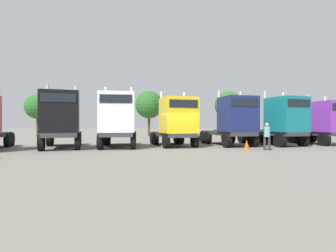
{
  "coord_description": "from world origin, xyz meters",
  "views": [
    {
      "loc": [
        -4.97,
        -18.11,
        1.72
      ],
      "look_at": [
        -0.42,
        2.07,
        1.59
      ],
      "focal_mm": 28.15,
      "sensor_mm": 36.0,
      "label": 1
    }
  ],
  "objects_px": {
    "semi_truck_white": "(118,120)",
    "visitor_with_camera": "(267,134)",
    "semi_truck_navy": "(233,121)",
    "traffic_cone_near": "(247,145)",
    "semi_truck_teal": "(281,121)",
    "semi_truck_black": "(61,120)",
    "semi_truck_yellow": "(176,121)",
    "semi_truck_purple": "(324,122)"
  },
  "relations": [
    {
      "from": "semi_truck_white",
      "to": "semi_truck_teal",
      "type": "distance_m",
      "value": 12.83
    },
    {
      "from": "semi_truck_navy",
      "to": "semi_truck_white",
      "type": "bearing_deg",
      "value": -93.1
    },
    {
      "from": "semi_truck_teal",
      "to": "semi_truck_black",
      "type": "bearing_deg",
      "value": -100.28
    },
    {
      "from": "traffic_cone_near",
      "to": "semi_truck_navy",
      "type": "bearing_deg",
      "value": 81.32
    },
    {
      "from": "semi_truck_black",
      "to": "semi_truck_navy",
      "type": "bearing_deg",
      "value": 83.07
    },
    {
      "from": "semi_truck_teal",
      "to": "traffic_cone_near",
      "type": "distance_m",
      "value": 5.2
    },
    {
      "from": "semi_truck_white",
      "to": "visitor_with_camera",
      "type": "relative_size",
      "value": 3.46
    },
    {
      "from": "traffic_cone_near",
      "to": "semi_truck_purple",
      "type": "bearing_deg",
      "value": 16.52
    },
    {
      "from": "semi_truck_white",
      "to": "visitor_with_camera",
      "type": "distance_m",
      "value": 10.36
    },
    {
      "from": "visitor_with_camera",
      "to": "semi_truck_navy",
      "type": "bearing_deg",
      "value": 42.44
    },
    {
      "from": "semi_truck_black",
      "to": "traffic_cone_near",
      "type": "distance_m",
      "value": 12.9
    },
    {
      "from": "semi_truck_navy",
      "to": "semi_truck_purple",
      "type": "xyz_separation_m",
      "value": [
        8.14,
        -0.25,
        -0.09
      ]
    },
    {
      "from": "semi_truck_white",
      "to": "visitor_with_camera",
      "type": "height_order",
      "value": "semi_truck_white"
    },
    {
      "from": "semi_truck_yellow",
      "to": "traffic_cone_near",
      "type": "height_order",
      "value": "semi_truck_yellow"
    },
    {
      "from": "semi_truck_navy",
      "to": "semi_truck_purple",
      "type": "relative_size",
      "value": 1.04
    },
    {
      "from": "visitor_with_camera",
      "to": "semi_truck_yellow",
      "type": "bearing_deg",
      "value": 84.29
    },
    {
      "from": "semi_truck_yellow",
      "to": "semi_truck_navy",
      "type": "relative_size",
      "value": 0.95
    },
    {
      "from": "semi_truck_black",
      "to": "semi_truck_navy",
      "type": "relative_size",
      "value": 1.05
    },
    {
      "from": "semi_truck_black",
      "to": "semi_truck_teal",
      "type": "height_order",
      "value": "semi_truck_black"
    },
    {
      "from": "semi_truck_black",
      "to": "traffic_cone_near",
      "type": "xyz_separation_m",
      "value": [
        12.35,
        -3.31,
        -1.7
      ]
    },
    {
      "from": "semi_truck_black",
      "to": "semi_truck_white",
      "type": "distance_m",
      "value": 3.89
    },
    {
      "from": "semi_truck_white",
      "to": "semi_truck_navy",
      "type": "relative_size",
      "value": 1.03
    },
    {
      "from": "semi_truck_teal",
      "to": "visitor_with_camera",
      "type": "relative_size",
      "value": 3.41
    },
    {
      "from": "semi_truck_teal",
      "to": "traffic_cone_near",
      "type": "relative_size",
      "value": 9.11
    },
    {
      "from": "semi_truck_navy",
      "to": "visitor_with_camera",
      "type": "relative_size",
      "value": 3.36
    },
    {
      "from": "semi_truck_yellow",
      "to": "semi_truck_white",
      "type": "bearing_deg",
      "value": -91.81
    },
    {
      "from": "semi_truck_black",
      "to": "semi_truck_navy",
      "type": "height_order",
      "value": "semi_truck_black"
    },
    {
      "from": "semi_truck_teal",
      "to": "semi_truck_navy",
      "type": "bearing_deg",
      "value": -103.51
    },
    {
      "from": "traffic_cone_near",
      "to": "visitor_with_camera",
      "type": "bearing_deg",
      "value": -30.25
    },
    {
      "from": "semi_truck_white",
      "to": "semi_truck_teal",
      "type": "height_order",
      "value": "semi_truck_white"
    },
    {
      "from": "semi_truck_black",
      "to": "traffic_cone_near",
      "type": "height_order",
      "value": "semi_truck_black"
    },
    {
      "from": "semi_truck_black",
      "to": "visitor_with_camera",
      "type": "bearing_deg",
      "value": 68.98
    },
    {
      "from": "semi_truck_black",
      "to": "traffic_cone_near",
      "type": "relative_size",
      "value": 9.47
    },
    {
      "from": "semi_truck_black",
      "to": "semi_truck_white",
      "type": "bearing_deg",
      "value": 83.22
    },
    {
      "from": "semi_truck_black",
      "to": "visitor_with_camera",
      "type": "relative_size",
      "value": 3.54
    },
    {
      "from": "semi_truck_black",
      "to": "semi_truck_yellow",
      "type": "bearing_deg",
      "value": 84.94
    },
    {
      "from": "semi_truck_yellow",
      "to": "semi_truck_purple",
      "type": "height_order",
      "value": "semi_truck_yellow"
    },
    {
      "from": "semi_truck_teal",
      "to": "traffic_cone_near",
      "type": "height_order",
      "value": "semi_truck_teal"
    },
    {
      "from": "semi_truck_yellow",
      "to": "semi_truck_teal",
      "type": "bearing_deg",
      "value": 80.99
    },
    {
      "from": "visitor_with_camera",
      "to": "traffic_cone_near",
      "type": "distance_m",
      "value": 1.48
    },
    {
      "from": "semi_truck_navy",
      "to": "semi_truck_purple",
      "type": "bearing_deg",
      "value": 87.48
    },
    {
      "from": "semi_truck_white",
      "to": "traffic_cone_near",
      "type": "height_order",
      "value": "semi_truck_white"
    }
  ]
}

